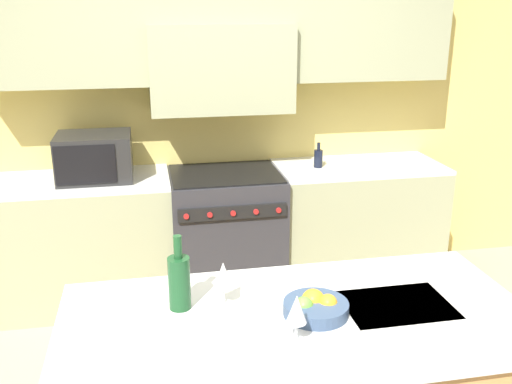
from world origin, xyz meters
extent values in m
cube|color=#DBC166|center=(0.00, 2.03, 1.35)|extent=(10.00, 0.06, 2.70)
cube|color=gray|center=(0.00, 1.83, 1.98)|extent=(3.28, 0.34, 0.85)
cube|color=gray|center=(0.00, 1.80, 1.65)|extent=(0.99, 0.40, 0.60)
cube|color=gray|center=(-1.02, 1.69, 0.45)|extent=(1.24, 0.62, 0.90)
cube|color=silver|center=(-1.02, 1.69, 0.92)|extent=(1.24, 0.62, 0.03)
cube|color=gray|center=(1.02, 1.69, 0.45)|extent=(1.24, 0.62, 0.90)
cube|color=silver|center=(1.02, 1.69, 0.92)|extent=(1.24, 0.62, 0.03)
cube|color=#2D2D33|center=(0.00, 1.67, 0.46)|extent=(0.80, 0.66, 0.92)
cube|color=black|center=(0.00, 1.67, 0.92)|extent=(0.76, 0.61, 0.01)
cube|color=black|center=(0.00, 1.33, 0.75)|extent=(0.73, 0.02, 0.09)
cylinder|color=#B21E1E|center=(-0.31, 1.32, 0.75)|extent=(0.04, 0.02, 0.04)
cylinder|color=#B21E1E|center=(-0.16, 1.32, 0.75)|extent=(0.04, 0.02, 0.04)
cylinder|color=#B21E1E|center=(0.00, 1.32, 0.75)|extent=(0.04, 0.02, 0.04)
cylinder|color=#B21E1E|center=(0.16, 1.32, 0.75)|extent=(0.04, 0.02, 0.04)
cylinder|color=#B21E1E|center=(0.31, 1.32, 0.75)|extent=(0.04, 0.02, 0.04)
cube|color=black|center=(-0.89, 1.69, 1.09)|extent=(0.49, 0.40, 0.31)
cube|color=black|center=(-0.93, 1.49, 1.09)|extent=(0.39, 0.01, 0.26)
cube|color=silver|center=(0.01, -0.27, 0.87)|extent=(1.88, 0.90, 0.04)
cube|color=#2D2D30|center=(0.44, -0.27, 0.89)|extent=(0.44, 0.32, 0.01)
cylinder|color=#B2B2B7|center=(0.44, -0.08, 0.89)|extent=(0.02, 0.02, 0.00)
cylinder|color=#194723|center=(-0.44, -0.12, 1.00)|extent=(0.09, 0.09, 0.22)
cylinder|color=#194723|center=(-0.44, -0.12, 1.16)|extent=(0.03, 0.03, 0.09)
cylinder|color=white|center=(-0.04, -0.45, 0.90)|extent=(0.07, 0.07, 0.01)
cylinder|color=white|center=(-0.04, -0.45, 0.94)|extent=(0.01, 0.01, 0.08)
cone|color=white|center=(-0.04, -0.45, 1.03)|extent=(0.08, 0.08, 0.11)
cylinder|color=white|center=(-0.26, -0.13, 0.90)|extent=(0.07, 0.07, 0.01)
cylinder|color=white|center=(-0.26, -0.13, 0.94)|extent=(0.01, 0.01, 0.08)
cone|color=white|center=(-0.26, -0.13, 1.03)|extent=(0.08, 0.08, 0.11)
cylinder|color=#384C6B|center=(0.08, -0.28, 0.92)|extent=(0.26, 0.26, 0.05)
sphere|color=#66A83D|center=(0.04, -0.28, 0.94)|extent=(0.08, 0.08, 0.08)
sphere|color=gold|center=(0.13, -0.28, 0.94)|extent=(0.08, 0.08, 0.08)
sphere|color=gold|center=(0.08, -0.24, 0.93)|extent=(0.09, 0.09, 0.09)
cylinder|color=black|center=(0.69, 1.69, 1.00)|extent=(0.06, 0.06, 0.13)
cylinder|color=black|center=(0.69, 1.69, 1.09)|extent=(0.02, 0.02, 0.06)
camera|label=1|loc=(-0.53, -2.20, 2.06)|focal=40.00mm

